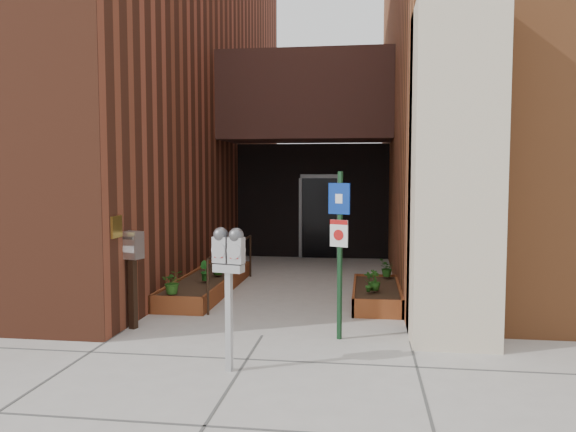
% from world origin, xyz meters
% --- Properties ---
extents(ground, '(80.00, 80.00, 0.00)m').
position_xyz_m(ground, '(0.00, 0.00, 0.00)').
color(ground, '#9E9991').
rests_on(ground, ground).
extents(architecture, '(20.00, 14.60, 10.00)m').
position_xyz_m(architecture, '(-0.18, 6.89, 4.98)').
color(architecture, brown).
rests_on(architecture, ground).
extents(planter_left, '(0.90, 3.60, 0.30)m').
position_xyz_m(planter_left, '(-1.55, 2.70, 0.13)').
color(planter_left, maroon).
rests_on(planter_left, ground).
extents(planter_right, '(0.80, 2.20, 0.30)m').
position_xyz_m(planter_right, '(1.60, 2.20, 0.13)').
color(planter_right, maroon).
rests_on(planter_right, ground).
extents(handrail, '(0.04, 3.34, 0.90)m').
position_xyz_m(handrail, '(-1.05, 2.65, 0.75)').
color(handrail, black).
rests_on(handrail, ground).
extents(parking_meter, '(0.38, 0.21, 1.63)m').
position_xyz_m(parking_meter, '(-0.11, -1.40, 1.26)').
color(parking_meter, '#B3B3B6').
rests_on(parking_meter, ground).
extents(sign_post, '(0.29, 0.14, 2.26)m').
position_xyz_m(sign_post, '(1.06, -0.02, 1.39)').
color(sign_post, '#12341B').
rests_on(sign_post, ground).
extents(payment_dropbox, '(0.33, 0.28, 1.41)m').
position_xyz_m(payment_dropbox, '(-1.90, 0.10, 1.01)').
color(payment_dropbox, black).
rests_on(payment_dropbox, ground).
extents(shrub_left_a, '(0.46, 0.46, 0.39)m').
position_xyz_m(shrub_left_a, '(-1.66, 1.10, 0.49)').
color(shrub_left_a, '#295F1B').
rests_on(shrub_left_a, planter_left).
extents(shrub_left_b, '(0.28, 0.28, 0.36)m').
position_xyz_m(shrub_left_b, '(-1.47, 2.24, 0.48)').
color(shrub_left_b, '#1A5B1A').
rests_on(shrub_left_b, planter_left).
extents(shrub_left_c, '(0.31, 0.31, 0.41)m').
position_xyz_m(shrub_left_c, '(-1.38, 2.83, 0.50)').
color(shrub_left_c, '#28611B').
rests_on(shrub_left_c, planter_left).
extents(shrub_left_d, '(0.29, 0.29, 0.40)m').
position_xyz_m(shrub_left_d, '(-1.25, 4.30, 0.50)').
color(shrub_left_d, '#18551D').
rests_on(shrub_left_d, planter_left).
extents(shrub_right_a, '(0.26, 0.26, 0.34)m').
position_xyz_m(shrub_right_a, '(1.56, 1.81, 0.47)').
color(shrub_right_a, '#245E1B').
rests_on(shrub_right_a, planter_right).
extents(shrub_right_b, '(0.23, 0.23, 0.34)m').
position_xyz_m(shrub_right_b, '(1.47, 1.68, 0.47)').
color(shrub_right_b, '#205418').
rests_on(shrub_right_b, planter_right).
extents(shrub_right_c, '(0.38, 0.38, 0.33)m').
position_xyz_m(shrub_right_c, '(1.81, 3.07, 0.47)').
color(shrub_right_c, '#23601B').
rests_on(shrub_right_c, planter_right).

